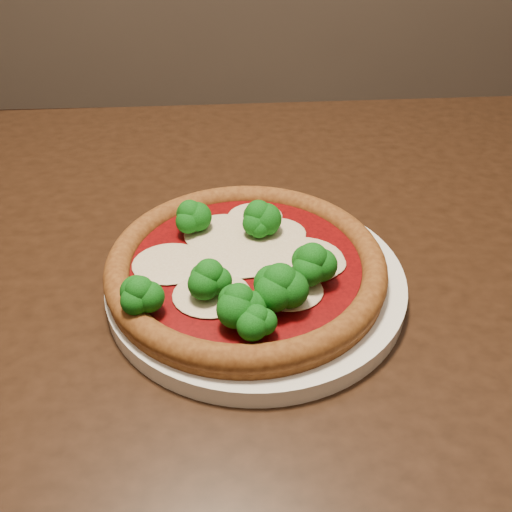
{
  "coord_description": "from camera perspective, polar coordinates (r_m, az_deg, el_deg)",
  "views": [
    {
      "loc": [
        -0.18,
        -0.66,
        1.11
      ],
      "look_at": [
        -0.16,
        -0.24,
        0.79
      ],
      "focal_mm": 40.0,
      "sensor_mm": 36.0,
      "label": 1
    }
  ],
  "objects": [
    {
      "name": "pizza",
      "position": [
        0.53,
        -1.02,
        -0.85
      ],
      "size": [
        0.26,
        0.26,
        0.06
      ],
      "rotation": [
        0.0,
        0.0,
        -0.24
      ],
      "color": "brown",
      "rests_on": "plate"
    },
    {
      "name": "plate",
      "position": [
        0.55,
        0.0,
        -2.58
      ],
      "size": [
        0.28,
        0.28,
        0.02
      ],
      "primitive_type": "cylinder",
      "color": "white",
      "rests_on": "dining_table"
    },
    {
      "name": "dining_table",
      "position": [
        0.62,
        -6.63,
        -10.02
      ],
      "size": [
        1.11,
        0.91,
        0.75
      ],
      "rotation": [
        0.0,
        0.0,
        0.02
      ],
      "color": "black",
      "rests_on": "floor"
    },
    {
      "name": "floor",
      "position": [
        1.3,
        6.79,
        -21.3
      ],
      "size": [
        4.0,
        4.0,
        0.0
      ],
      "primitive_type": "plane",
      "color": "black",
      "rests_on": "ground"
    }
  ]
}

